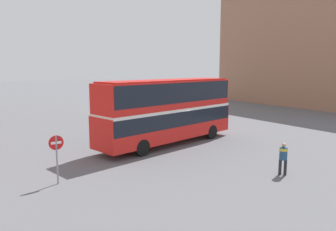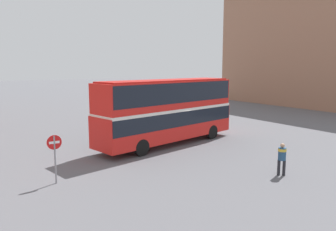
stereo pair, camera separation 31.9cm
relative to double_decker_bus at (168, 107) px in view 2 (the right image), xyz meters
The scene contains 5 objects.
ground_plane 2.64m from the double_decker_bus, 112.08° to the left, with size 240.00×240.00×0.00m, color #5B5B60.
building_row_right 31.83m from the double_decker_bus, 15.29° to the left, with size 9.70×28.92×17.05m.
double_decker_bus is the anchor object (origin of this frame).
pedestrian_foreground 9.08m from the double_decker_bus, 82.68° to the right, with size 0.58×0.58×1.67m.
no_entry_sign 9.63m from the double_decker_bus, 156.64° to the right, with size 0.69×0.08×2.34m.
Camera 2 is at (-12.39, -19.29, 5.50)m, focal length 35.00 mm.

